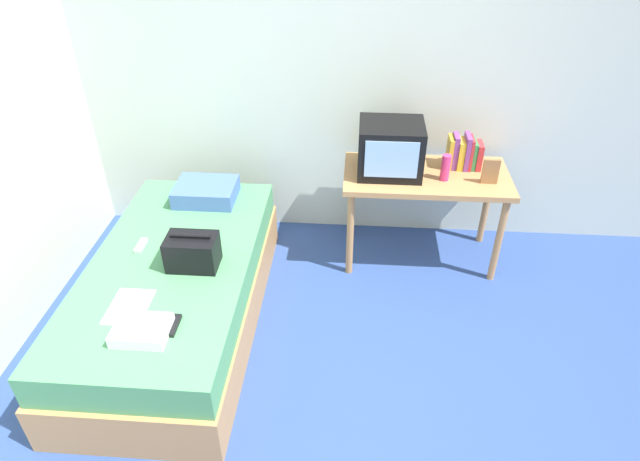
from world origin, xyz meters
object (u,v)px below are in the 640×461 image
(picture_frame, at_px, (490,172))
(remote_silver, at_px, (141,246))
(water_bottle, at_px, (446,168))
(tv, at_px, (390,148))
(remote_dark, at_px, (174,325))
(magazine, at_px, (129,307))
(folded_towel, at_px, (142,330))
(book_row, at_px, (464,153))
(pillow, at_px, (206,192))
(handbag, at_px, (192,252))
(bed, at_px, (177,292))
(desk, at_px, (425,185))

(picture_frame, distance_m, remote_silver, 2.34)
(picture_frame, bearing_deg, water_bottle, 174.41)
(tv, relative_size, picture_frame, 2.46)
(water_bottle, relative_size, remote_dark, 1.18)
(magazine, height_order, folded_towel, folded_towel)
(book_row, relative_size, pillow, 0.58)
(water_bottle, bearing_deg, remote_dark, -138.63)
(remote_silver, bearing_deg, water_bottle, 18.82)
(water_bottle, height_order, handbag, water_bottle)
(bed, bearing_deg, remote_silver, 152.73)
(picture_frame, bearing_deg, book_row, 122.96)
(remote_dark, bearing_deg, picture_frame, 35.81)
(picture_frame, bearing_deg, remote_silver, -164.21)
(water_bottle, bearing_deg, tv, 167.04)
(book_row, height_order, magazine, book_row)
(tv, distance_m, picture_frame, 0.69)
(magazine, xyz_separation_m, folded_towel, (0.15, -0.20, 0.03))
(remote_dark, xyz_separation_m, folded_towel, (-0.14, -0.07, 0.02))
(folded_towel, bearing_deg, water_bottle, 40.24)
(book_row, bearing_deg, magazine, -144.33)
(pillow, distance_m, remote_dark, 1.30)
(magazine, bearing_deg, remote_dark, -24.14)
(picture_frame, height_order, remote_silver, picture_frame)
(pillow, distance_m, folded_towel, 1.36)
(magazine, xyz_separation_m, remote_silver, (-0.13, 0.55, 0.01))
(water_bottle, distance_m, handbag, 1.77)
(water_bottle, bearing_deg, remote_silver, -161.18)
(handbag, xyz_separation_m, remote_silver, (-0.39, 0.16, -0.09))
(handbag, bearing_deg, water_bottle, 27.76)
(tv, bearing_deg, remote_silver, -154.44)
(picture_frame, relative_size, folded_towel, 0.64)
(pillow, height_order, remote_dark, pillow)
(bed, bearing_deg, magazine, -102.48)
(magazine, bearing_deg, water_bottle, 33.75)
(remote_dark, bearing_deg, remote_silver, 121.51)
(picture_frame, xyz_separation_m, remote_dark, (-1.82, -1.31, -0.28))
(handbag, height_order, remote_dark, handbag)
(water_bottle, relative_size, magazine, 0.63)
(bed, height_order, handbag, handbag)
(water_bottle, xyz_separation_m, handbag, (-1.56, -0.82, -0.19))
(handbag, bearing_deg, folded_towel, -100.68)
(bed, distance_m, remote_silver, 0.37)
(magazine, distance_m, folded_towel, 0.25)
(bed, bearing_deg, handbag, -14.42)
(bed, relative_size, water_bottle, 10.88)
(desk, bearing_deg, tv, 178.61)
(handbag, distance_m, folded_towel, 0.61)
(tv, xyz_separation_m, water_bottle, (0.38, -0.09, -0.09))
(water_bottle, bearing_deg, picture_frame, -5.59)
(desk, height_order, remote_silver, desk)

